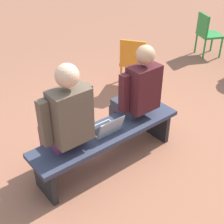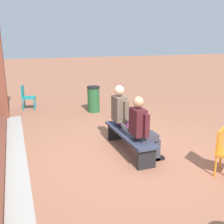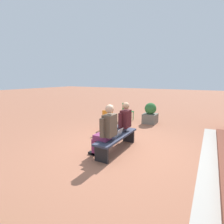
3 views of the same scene
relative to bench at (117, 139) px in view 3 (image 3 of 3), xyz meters
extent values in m
plane|color=#9E6047|center=(-0.23, 0.06, -0.35)|extent=(60.00, 60.00, 0.00)
cube|color=#A8A399|center=(0.00, 2.29, -0.35)|extent=(7.45, 0.40, 0.01)
cube|color=#33384C|center=(0.00, 0.00, 0.07)|extent=(1.80, 0.44, 0.05)
cube|color=black|center=(-0.80, 0.00, -0.15)|extent=(0.06, 0.37, 0.40)
cube|color=black|center=(0.80, 0.00, -0.15)|extent=(0.06, 0.37, 0.40)
cube|color=#383842|center=(-0.48, -0.17, 0.15)|extent=(0.32, 0.37, 0.13)
cube|color=#383842|center=(-0.56, -0.35, -0.13)|extent=(0.10, 0.11, 0.45)
cube|color=black|center=(-0.56, -0.41, -0.32)|extent=(0.10, 0.22, 0.07)
cube|color=#383842|center=(-0.39, -0.35, -0.13)|extent=(0.10, 0.11, 0.45)
cube|color=black|center=(-0.39, -0.41, -0.32)|extent=(0.10, 0.22, 0.07)
cube|color=#47191E|center=(-0.48, 0.04, 0.48)|extent=(0.36, 0.22, 0.52)
cube|color=maroon|center=(-0.48, -0.08, 0.44)|extent=(0.05, 0.01, 0.31)
cube|color=#47191E|center=(-0.70, -0.03, 0.46)|extent=(0.08, 0.09, 0.45)
cube|color=#47191E|center=(-0.25, -0.03, 0.46)|extent=(0.08, 0.09, 0.45)
sphere|color=tan|center=(-0.48, 0.04, 0.87)|extent=(0.21, 0.21, 0.21)
cube|color=#7F2D5B|center=(0.47, -0.18, 0.15)|extent=(0.34, 0.40, 0.14)
cube|color=#7F2D5B|center=(0.38, -0.38, -0.13)|extent=(0.11, 0.12, 0.45)
cube|color=black|center=(0.38, -0.44, -0.32)|extent=(0.11, 0.24, 0.07)
cube|color=#7F2D5B|center=(0.56, -0.38, -0.13)|extent=(0.11, 0.12, 0.45)
cube|color=black|center=(0.56, -0.44, -0.32)|extent=(0.11, 0.24, 0.07)
cube|color=brown|center=(0.47, 0.04, 0.50)|extent=(0.38, 0.24, 0.56)
cube|color=brown|center=(0.23, -0.03, 0.48)|extent=(0.09, 0.10, 0.47)
cube|color=brown|center=(0.71, -0.03, 0.48)|extent=(0.09, 0.10, 0.47)
sphere|color=#DBAD89|center=(0.47, 0.04, 0.92)|extent=(0.22, 0.22, 0.22)
cube|color=#9EA0A5|center=(0.03, -0.04, 0.11)|extent=(0.32, 0.22, 0.02)
cube|color=#2D2D33|center=(0.03, -0.05, 0.12)|extent=(0.29, 0.15, 0.00)
cube|color=#9EA0A5|center=(0.03, 0.10, 0.21)|extent=(0.32, 0.07, 0.19)
cube|color=#33519E|center=(0.03, 0.09, 0.21)|extent=(0.28, 0.06, 0.17)
cube|color=#2D893D|center=(-3.59, -1.29, 0.07)|extent=(0.56, 0.56, 0.04)
cube|color=#2D893D|center=(-3.42, -1.37, 0.29)|extent=(0.21, 0.38, 0.40)
cylinder|color=#2D893D|center=(-3.67, -1.05, -0.15)|extent=(0.04, 0.04, 0.40)
cylinder|color=#2D893D|center=(-3.83, -1.37, -0.15)|extent=(0.04, 0.04, 0.40)
cylinder|color=#2D893D|center=(-3.35, -1.20, -0.15)|extent=(0.04, 0.04, 0.40)
cylinder|color=#2D893D|center=(-3.50, -1.53, -0.15)|extent=(0.04, 0.04, 0.40)
cube|color=orange|center=(-1.54, -1.25, 0.07)|extent=(0.58, 0.58, 0.04)
cube|color=orange|center=(-1.39, -1.14, 0.29)|extent=(0.26, 0.35, 0.40)
cylinder|color=orange|center=(-1.79, -1.20, -0.15)|extent=(0.04, 0.04, 0.40)
cylinder|color=orange|center=(-1.59, -1.50, -0.15)|extent=(0.04, 0.04, 0.40)
cylinder|color=orange|center=(-1.49, -1.00, -0.15)|extent=(0.04, 0.04, 0.40)
cylinder|color=orange|center=(-1.29, -1.29, -0.15)|extent=(0.04, 0.04, 0.40)
cube|color=#6B665B|center=(-3.48, -0.13, -0.13)|extent=(0.60, 0.60, 0.44)
sphere|color=#2D6B33|center=(-3.48, -0.13, 0.33)|extent=(0.52, 0.52, 0.52)
camera|label=1|loc=(1.69, 2.19, 2.12)|focal=50.00mm
camera|label=2|loc=(-4.76, 2.19, 2.01)|focal=42.00mm
camera|label=3|loc=(4.13, 2.19, 1.66)|focal=28.00mm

